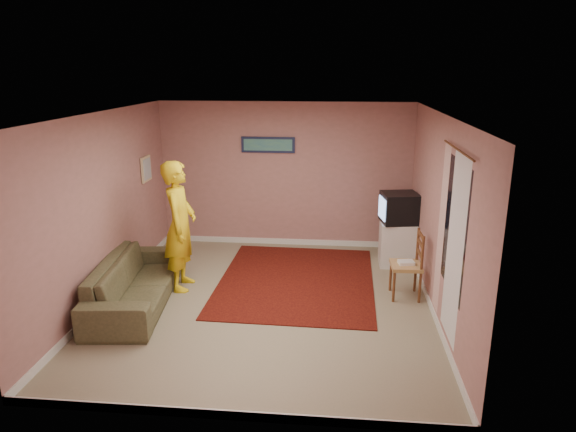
# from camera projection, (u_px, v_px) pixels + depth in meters

# --- Properties ---
(ground) EXTENTS (5.00, 5.00, 0.00)m
(ground) POSITION_uv_depth(u_px,v_px,m) (267.00, 303.00, 7.17)
(ground) COLOR gray
(ground) RESTS_ON ground
(wall_back) EXTENTS (4.50, 0.02, 2.60)m
(wall_back) POSITION_uv_depth(u_px,v_px,m) (285.00, 175.00, 9.20)
(wall_back) COLOR #AE7572
(wall_back) RESTS_ON ground
(wall_front) EXTENTS (4.50, 0.02, 2.60)m
(wall_front) POSITION_uv_depth(u_px,v_px,m) (226.00, 292.00, 4.42)
(wall_front) COLOR #AE7572
(wall_front) RESTS_ON ground
(wall_left) EXTENTS (0.02, 5.00, 2.60)m
(wall_left) POSITION_uv_depth(u_px,v_px,m) (103.00, 209.00, 7.01)
(wall_left) COLOR #AE7572
(wall_left) RESTS_ON ground
(wall_right) EXTENTS (0.02, 5.00, 2.60)m
(wall_right) POSITION_uv_depth(u_px,v_px,m) (439.00, 218.00, 6.60)
(wall_right) COLOR #AE7572
(wall_right) RESTS_ON ground
(ceiling) EXTENTS (4.50, 5.00, 0.02)m
(ceiling) POSITION_uv_depth(u_px,v_px,m) (265.00, 114.00, 6.44)
(ceiling) COLOR silver
(ceiling) RESTS_ON wall_back
(baseboard_back) EXTENTS (4.50, 0.02, 0.10)m
(baseboard_back) POSITION_uv_depth(u_px,v_px,m) (285.00, 241.00, 9.53)
(baseboard_back) COLOR silver
(baseboard_back) RESTS_ON ground
(baseboard_front) EXTENTS (4.50, 0.02, 0.10)m
(baseboard_front) POSITION_uv_depth(u_px,v_px,m) (231.00, 415.00, 4.77)
(baseboard_front) COLOR silver
(baseboard_front) RESTS_ON ground
(baseboard_left) EXTENTS (0.02, 5.00, 0.10)m
(baseboard_left) POSITION_uv_depth(u_px,v_px,m) (113.00, 293.00, 7.36)
(baseboard_left) COLOR silver
(baseboard_left) RESTS_ON ground
(baseboard_right) EXTENTS (0.02, 5.00, 0.10)m
(baseboard_right) POSITION_uv_depth(u_px,v_px,m) (431.00, 306.00, 6.95)
(baseboard_right) COLOR silver
(baseboard_right) RESTS_ON ground
(window) EXTENTS (0.01, 1.10, 1.50)m
(window) POSITION_uv_depth(u_px,v_px,m) (455.00, 228.00, 5.70)
(window) COLOR black
(window) RESTS_ON wall_right
(curtain_sheer) EXTENTS (0.01, 0.75, 2.10)m
(curtain_sheer) POSITION_uv_depth(u_px,v_px,m) (455.00, 249.00, 5.61)
(curtain_sheer) COLOR white
(curtain_sheer) RESTS_ON wall_right
(curtain_floral) EXTENTS (0.01, 0.35, 2.10)m
(curtain_floral) POSITION_uv_depth(u_px,v_px,m) (441.00, 230.00, 6.28)
(curtain_floral) COLOR white
(curtain_floral) RESTS_ON wall_right
(curtain_rod) EXTENTS (0.02, 1.40, 0.02)m
(curtain_rod) POSITION_uv_depth(u_px,v_px,m) (458.00, 150.00, 5.46)
(curtain_rod) COLOR brown
(curtain_rod) RESTS_ON wall_right
(picture_back) EXTENTS (0.95, 0.04, 0.28)m
(picture_back) POSITION_uv_depth(u_px,v_px,m) (268.00, 145.00, 9.04)
(picture_back) COLOR #151C3B
(picture_back) RESTS_ON wall_back
(picture_left) EXTENTS (0.04, 0.38, 0.42)m
(picture_left) POSITION_uv_depth(u_px,v_px,m) (146.00, 169.00, 8.47)
(picture_left) COLOR beige
(picture_left) RESTS_ON wall_left
(area_rug) EXTENTS (2.39, 2.96, 0.02)m
(area_rug) POSITION_uv_depth(u_px,v_px,m) (296.00, 280.00, 7.90)
(area_rug) COLOR black
(area_rug) RESTS_ON ground
(tv_cabinet) EXTENTS (0.57, 0.52, 0.73)m
(tv_cabinet) POSITION_uv_depth(u_px,v_px,m) (397.00, 243.00, 8.47)
(tv_cabinet) COLOR silver
(tv_cabinet) RESTS_ON ground
(crt_tv) EXTENTS (0.64, 0.59, 0.49)m
(crt_tv) POSITION_uv_depth(u_px,v_px,m) (399.00, 208.00, 8.30)
(crt_tv) COLOR black
(crt_tv) RESTS_ON tv_cabinet
(chair_a) EXTENTS (0.44, 0.42, 0.48)m
(chair_a) POSITION_uv_depth(u_px,v_px,m) (396.00, 226.00, 8.84)
(chair_a) COLOR tan
(chair_a) RESTS_ON ground
(dvd_player) EXTENTS (0.39, 0.28, 0.07)m
(dvd_player) POSITION_uv_depth(u_px,v_px,m) (395.00, 229.00, 8.86)
(dvd_player) COLOR #A2A1A6
(dvd_player) RESTS_ON chair_a
(blue_throw) EXTENTS (0.45, 0.06, 0.47)m
(blue_throw) POSITION_uv_depth(u_px,v_px,m) (396.00, 214.00, 8.89)
(blue_throw) COLOR #9BC3FF
(blue_throw) RESTS_ON chair_a
(chair_b) EXTENTS (0.43, 0.45, 0.53)m
(chair_b) POSITION_uv_depth(u_px,v_px,m) (407.00, 257.00, 7.20)
(chair_b) COLOR tan
(chair_b) RESTS_ON ground
(game_console) EXTENTS (0.24, 0.19, 0.04)m
(game_console) POSITION_uv_depth(u_px,v_px,m) (406.00, 262.00, 7.22)
(game_console) COLOR white
(game_console) RESTS_ON chair_b
(sofa) EXTENTS (1.12, 2.32, 0.65)m
(sofa) POSITION_uv_depth(u_px,v_px,m) (135.00, 282.00, 7.04)
(sofa) COLOR brown
(sofa) RESTS_ON ground
(person) EXTENTS (0.50, 0.72, 1.91)m
(person) POSITION_uv_depth(u_px,v_px,m) (180.00, 226.00, 7.43)
(person) COLOR yellow
(person) RESTS_ON ground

